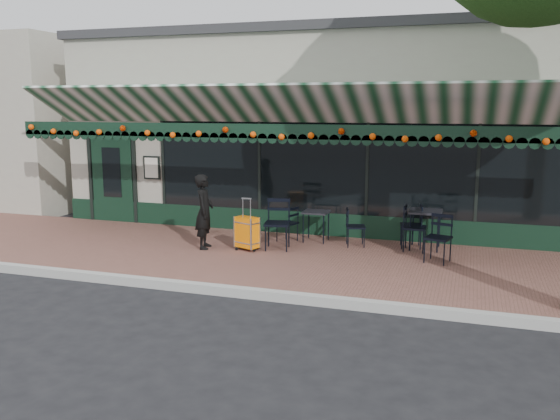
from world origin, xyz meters
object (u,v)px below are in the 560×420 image
(chair_a_right, at_px, (415,228))
(chair_b_right, at_px, (356,227))
(suitcase, at_px, (247,233))
(chair_b_left, at_px, (287,224))
(chair_a_left, at_px, (411,226))
(cafe_table_a, at_px, (426,214))
(woman, at_px, (204,212))
(chair_b_front, at_px, (277,224))
(cafe_table_b, at_px, (316,214))
(chair_a_front, at_px, (438,239))

(chair_a_right, bearing_deg, chair_b_right, 88.54)
(suitcase, xyz_separation_m, chair_b_left, (0.52, 0.98, 0.03))
(chair_a_left, bearing_deg, cafe_table_a, 77.61)
(woman, distance_m, suitcase, 0.95)
(chair_b_left, bearing_deg, woman, -31.72)
(cafe_table_a, height_order, chair_a_left, chair_a_left)
(suitcase, relative_size, chair_b_left, 1.37)
(woman, xyz_separation_m, chair_b_front, (1.40, 0.36, -0.23))
(cafe_table_a, distance_m, cafe_table_b, 2.22)
(chair_a_right, relative_size, chair_b_right, 1.16)
(woman, relative_size, cafe_table_b, 2.31)
(suitcase, xyz_separation_m, cafe_table_a, (3.30, 1.20, 0.35))
(chair_a_right, bearing_deg, chair_b_front, 105.50)
(chair_b_right, xyz_separation_m, chair_b_front, (-1.41, -0.74, 0.11))
(cafe_table_a, xyz_separation_m, cafe_table_b, (-2.21, -0.04, -0.12))
(chair_b_left, relative_size, chair_b_right, 0.96)
(chair_a_front, relative_size, chair_b_front, 0.87)
(chair_b_left, bearing_deg, chair_a_left, 115.24)
(chair_a_left, distance_m, chair_b_left, 2.52)
(chair_b_left, bearing_deg, chair_b_front, 21.96)
(chair_a_front, bearing_deg, suitcase, -161.38)
(cafe_table_a, bearing_deg, chair_b_front, -161.06)
(suitcase, bearing_deg, cafe_table_b, 68.59)
(suitcase, distance_m, chair_b_right, 2.19)
(chair_a_right, relative_size, chair_b_front, 0.90)
(chair_a_front, bearing_deg, cafe_table_b, 174.67)
(woman, distance_m, chair_b_left, 1.79)
(cafe_table_b, bearing_deg, chair_b_left, -162.87)
(chair_a_right, distance_m, chair_a_front, 0.88)
(chair_a_right, relative_size, chair_b_left, 1.21)
(cafe_table_b, bearing_deg, suitcase, -133.32)
(cafe_table_a, relative_size, chair_b_left, 1.03)
(chair_b_right, distance_m, chair_b_front, 1.60)
(woman, distance_m, cafe_table_b, 2.33)
(chair_b_front, bearing_deg, cafe_table_a, 8.17)
(suitcase, height_order, chair_b_front, suitcase)
(cafe_table_a, distance_m, chair_b_front, 2.92)
(chair_a_left, relative_size, chair_a_front, 1.00)
(chair_b_front, bearing_deg, cafe_table_b, 48.12)
(cafe_table_a, bearing_deg, cafe_table_b, -178.95)
(chair_a_right, height_order, chair_b_front, chair_b_front)
(chair_b_right, bearing_deg, chair_b_front, 101.55)
(chair_b_left, xyz_separation_m, chair_b_right, (1.44, 0.01, 0.02))
(suitcase, distance_m, chair_a_left, 3.26)
(chair_b_left, distance_m, chair_b_right, 1.44)
(chair_a_left, bearing_deg, chair_b_front, -78.29)
(cafe_table_a, height_order, chair_b_right, chair_b_right)
(woman, xyz_separation_m, chair_b_right, (2.81, 1.09, -0.35))
(chair_a_left, bearing_deg, chair_a_right, 11.10)
(cafe_table_b, height_order, chair_b_left, chair_b_left)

